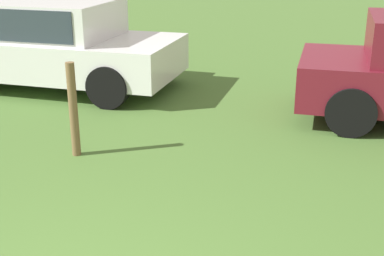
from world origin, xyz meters
TOP-DOWN VIEW (x-y plane):
  - car_white at (-3.42, 5.67)m, footprint 4.17×2.16m
  - fence_post_wooden at (-1.47, 3.15)m, footprint 0.10×0.10m

SIDE VIEW (x-z plane):
  - fence_post_wooden at x=-1.47m, z-range 0.00..1.10m
  - car_white at x=-3.42m, z-range 0.08..1.51m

